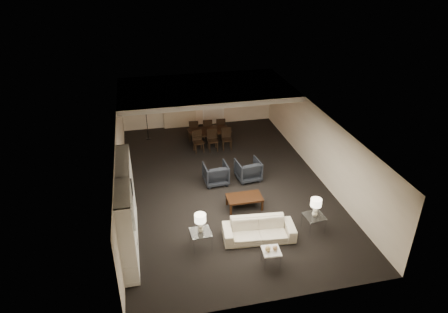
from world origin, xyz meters
The scene contains 35 objects.
floor centered at (0.00, 0.00, 0.00)m, with size 11.00×11.00×0.00m, color black.
ceiling centered at (0.00, 0.00, 2.50)m, with size 7.00×11.00×0.02m, color silver.
wall_back centered at (0.00, 5.50, 1.25)m, with size 7.00×0.02×2.50m, color beige.
wall_front centered at (0.00, -5.50, 1.25)m, with size 7.00×0.02×2.50m, color beige.
wall_left centered at (-3.50, 0.00, 1.25)m, with size 0.02×11.00×2.50m, color beige.
wall_right centered at (3.50, 0.00, 1.25)m, with size 0.02×11.00×2.50m, color beige.
ceiling_soffit centered at (0.00, 3.50, 2.40)m, with size 7.00×4.00×0.20m, color silver.
curtains centered at (-0.90, 5.42, 1.20)m, with size 1.50×0.12×2.40m, color beige.
door centered at (0.70, 5.47, 1.05)m, with size 0.90×0.05×2.10m, color silver.
painting centered at (2.10, 5.46, 1.55)m, with size 0.95×0.04×0.65m, color #142D38.
media_unit centered at (-3.31, -2.60, 1.18)m, with size 0.38×3.40×2.35m, color white, non-canonical shape.
pendant_light centered at (0.30, 3.50, 1.92)m, with size 0.52×0.52×0.24m, color #D8591E.
sofa centered at (0.32, -3.19, 0.30)m, with size 2.07×0.81×0.60m, color beige.
coffee_table centered at (0.32, -1.59, 0.20)m, with size 1.14×0.66×0.41m, color black, non-canonical shape.
armchair_left centered at (-0.28, 0.11, 0.39)m, with size 0.82×0.85×0.77m, color black.
armchair_right centered at (0.92, 0.11, 0.39)m, with size 0.82×0.85×0.77m, color black.
side_table_left centered at (-1.38, -3.19, 0.27)m, with size 0.57×0.57×0.53m, color silver, non-canonical shape.
side_table_right centered at (2.02, -3.19, 0.27)m, with size 0.57×0.57×0.53m, color silver, non-canonical shape.
table_lamp_left centered at (-1.38, -3.19, 0.82)m, with size 0.32×0.32×0.59m, color beige, non-canonical shape.
table_lamp_right centered at (2.02, -3.19, 0.82)m, with size 0.32×0.32×0.59m, color beige, non-canonical shape.
marble_table centered at (0.32, -4.29, 0.24)m, with size 0.47×0.47×0.47m, color white, non-canonical shape.
gold_gourd_a centered at (0.22, -4.29, 0.55)m, with size 0.15×0.15×0.15m, color #DBB974.
gold_gourd_b centered at (0.42, -4.29, 0.54)m, with size 0.13×0.13×0.13m, color tan.
television centered at (-3.28, -1.66, 1.03)m, with size 0.13×0.98×0.56m, color black.
vase_blue centered at (-3.31, -3.95, 1.15)m, with size 0.17×0.17×0.18m, color #232A9A.
vase_amber centered at (-3.31, -2.97, 1.64)m, with size 0.16×0.16×0.16m, color #BD8B3F.
floor_speaker centered at (-3.20, -0.33, 0.56)m, with size 0.12×0.12×1.12m, color black.
dining_table centered at (0.12, 3.33, 0.31)m, with size 1.74×0.97×0.61m, color black.
chair_nl centered at (-0.48, 2.68, 0.45)m, with size 0.42×0.42×0.91m, color black, non-canonical shape.
chair_nm centered at (0.12, 2.68, 0.45)m, with size 0.42×0.42×0.91m, color black, non-canonical shape.
chair_nr centered at (0.72, 2.68, 0.45)m, with size 0.42×0.42×0.91m, color black, non-canonical shape.
chair_fl centered at (-0.48, 3.98, 0.45)m, with size 0.42×0.42×0.91m, color black, non-canonical shape.
chair_fm centered at (0.12, 3.98, 0.45)m, with size 0.42×0.42×0.91m, color black, non-canonical shape.
chair_fr centered at (0.72, 3.98, 0.45)m, with size 0.42×0.42×0.91m, color black, non-canonical shape.
floor_lamp centered at (-2.45, 4.41, 0.75)m, with size 0.22×0.22×1.51m, color black, non-canonical shape.
Camera 1 is at (-2.67, -11.95, 7.58)m, focal length 32.00 mm.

